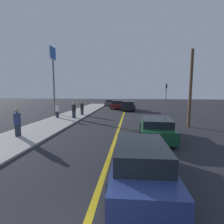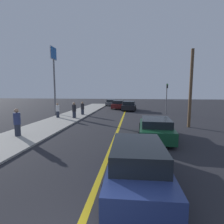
% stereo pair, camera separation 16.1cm
% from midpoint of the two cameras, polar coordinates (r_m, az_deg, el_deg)
% --- Properties ---
extents(road_center_line, '(0.20, 60.00, 0.01)m').
position_cam_midpoint_polar(road_center_line, '(20.09, 3.30, -1.50)').
color(road_center_line, gold).
rests_on(road_center_line, ground_plane).
extents(sidewalk_left, '(3.59, 35.64, 0.10)m').
position_cam_midpoint_polar(sidewalk_left, '(21.07, -13.15, -1.14)').
color(sidewalk_left, '#ADA89E').
rests_on(sidewalk_left, ground_plane).
extents(car_near_right_lane, '(2.01, 4.64, 1.34)m').
position_cam_midpoint_polar(car_near_right_lane, '(6.01, 8.48, -15.96)').
color(car_near_right_lane, navy).
rests_on(car_near_right_lane, ground_plane).
extents(car_ahead_center, '(2.20, 4.55, 1.30)m').
position_cam_midpoint_polar(car_ahead_center, '(11.23, 13.85, -5.18)').
color(car_ahead_center, '#144728').
rests_on(car_ahead_center, ground_plane).
extents(car_far_distant, '(2.18, 4.05, 1.38)m').
position_cam_midpoint_polar(car_far_distant, '(26.36, 5.17, 1.98)').
color(car_far_distant, black).
rests_on(car_far_distant, ground_plane).
extents(car_parked_left_lot, '(2.13, 4.18, 1.35)m').
position_cam_midpoint_polar(car_parked_left_lot, '(28.98, 1.65, 2.43)').
color(car_parked_left_lot, maroon).
rests_on(car_parked_left_lot, ground_plane).
extents(car_oncoming_far, '(1.99, 4.55, 1.17)m').
position_cam_midpoint_polar(car_oncoming_far, '(35.17, -0.64, 3.13)').
color(car_oncoming_far, '#4C5156').
rests_on(car_oncoming_far, ground_plane).
extents(pedestrian_near_curb, '(0.41, 0.41, 1.75)m').
position_cam_midpoint_polar(pedestrian_near_curb, '(12.57, -28.82, -3.05)').
color(pedestrian_near_curb, '#282D3D').
rests_on(pedestrian_near_curb, sidewalk_left).
extents(pedestrian_mid_group, '(0.43, 0.43, 1.66)m').
position_cam_midpoint_polar(pedestrian_mid_group, '(18.77, -12.61, 0.56)').
color(pedestrian_mid_group, '#282D3D').
rests_on(pedestrian_mid_group, sidewalk_left).
extents(pedestrian_far_standing, '(0.38, 0.38, 1.56)m').
position_cam_midpoint_polar(pedestrian_far_standing, '(19.51, -17.69, 0.51)').
color(pedestrian_far_standing, '#282D3D').
rests_on(pedestrian_far_standing, sidewalk_left).
extents(pedestrian_by_sign, '(0.42, 0.42, 1.56)m').
position_cam_midpoint_polar(pedestrian_by_sign, '(21.28, -9.99, 1.24)').
color(pedestrian_by_sign, '#282D3D').
rests_on(pedestrian_by_sign, sidewalk_left).
extents(traffic_light, '(0.18, 0.40, 3.83)m').
position_cam_midpoint_polar(traffic_light, '(23.37, 17.01, 5.22)').
color(traffic_light, slate).
rests_on(traffic_light, ground_plane).
extents(roadside_sign, '(0.20, 1.58, 8.14)m').
position_cam_midpoint_polar(roadside_sign, '(22.73, -18.87, 13.94)').
color(roadside_sign, slate).
rests_on(roadside_sign, ground_plane).
extents(utility_pole, '(0.24, 0.24, 6.21)m').
position_cam_midpoint_polar(utility_pole, '(15.40, 23.99, 6.89)').
color(utility_pole, brown).
rests_on(utility_pole, ground_plane).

